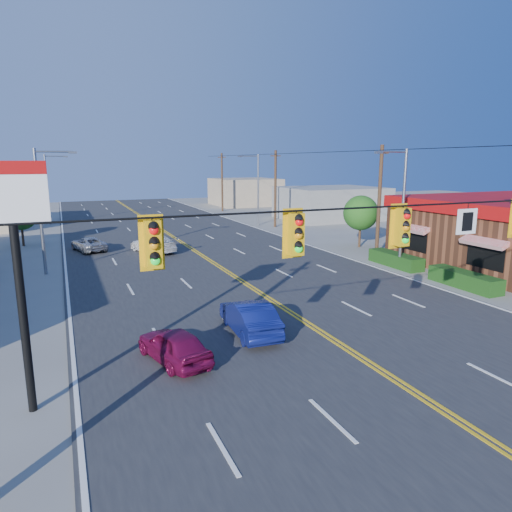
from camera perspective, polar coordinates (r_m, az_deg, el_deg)
name	(u,v)px	position (r m, az deg, el deg)	size (l,w,h in m)	color
ground	(421,399)	(15.61, 19.98, -16.42)	(160.00, 160.00, 0.00)	gray
road	(217,265)	(32.19, -4.93, -1.17)	(20.00, 120.00, 0.06)	#2D2D30
signal_span	(431,243)	(13.97, 21.01, 1.48)	(24.32, 0.34, 9.00)	#47301E
pizza_hut_sign	(14,237)	(14.02, -27.96, 2.15)	(1.90, 0.30, 6.85)	black
streetlight_se	(401,203)	(31.59, 17.65, 6.33)	(2.55, 0.25, 8.00)	gray
streetlight_ne	(257,186)	(52.13, 0.07, 8.78)	(2.55, 0.25, 8.00)	gray
streetlight_sw	(43,205)	(31.95, -25.08, 5.83)	(2.55, 0.25, 8.00)	gray
streetlight_nw	(49,185)	(57.89, -24.45, 8.04)	(2.55, 0.25, 8.00)	gray
utility_pole_near	(379,202)	(35.58, 15.14, 6.51)	(0.28, 0.28, 8.40)	#47301E
utility_pole_mid	(275,189)	(50.91, 2.43, 8.34)	(0.28, 0.28, 8.40)	#47301E
utility_pole_far	(222,182)	(67.57, -4.26, 9.15)	(0.28, 0.28, 8.40)	#47301E
tree_kfc_rear	(361,213)	(39.66, 12.95, 5.27)	(2.94, 2.94, 4.41)	#47301E
tree_west	(20,214)	(44.16, -27.37, 4.71)	(2.80, 2.80, 4.20)	#47301E
bld_east_mid	(331,203)	(59.32, 9.35, 6.55)	(12.00, 10.00, 4.00)	gray
bld_east_far	(245,192)	(77.54, -1.39, 8.02)	(10.00, 10.00, 4.40)	tan
car_magenta	(174,347)	(17.06, -10.21, -11.08)	(1.47, 3.66, 1.25)	maroon
car_blue	(249,318)	(19.37, -0.83, -7.82)	(1.49, 4.27, 1.41)	navy
car_white	(153,244)	(37.41, -12.71, 1.43)	(1.93, 4.76, 1.38)	white
car_silver	(89,245)	(39.44, -20.19, 1.34)	(1.89, 4.09, 1.14)	#A5A4A9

